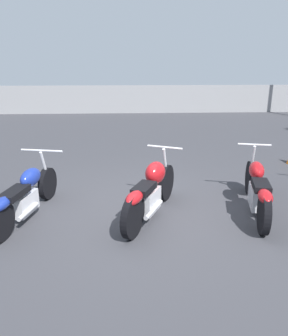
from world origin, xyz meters
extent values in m
plane|color=#38383D|center=(0.00, 0.00, 0.00)|extent=(60.00, 60.00, 0.00)
cube|color=gray|center=(0.00, 11.13, 0.66)|extent=(40.00, 0.04, 1.32)
cylinder|color=black|center=(-1.72, 0.65, 0.29)|extent=(0.22, 0.58, 0.57)
cylinder|color=black|center=(-2.03, -0.81, 0.29)|extent=(0.22, 0.58, 0.57)
cube|color=silver|center=(-1.89, -0.15, 0.26)|extent=(0.31, 0.57, 0.32)
ellipsoid|color=navy|center=(-1.84, 0.09, 0.60)|extent=(0.34, 0.55, 0.28)
cube|color=black|center=(-1.94, -0.40, 0.53)|extent=(0.35, 0.60, 0.10)
ellipsoid|color=navy|center=(-2.02, -0.76, 0.52)|extent=(0.29, 0.47, 0.16)
cylinder|color=silver|center=(-1.74, 0.55, 0.92)|extent=(0.73, 0.19, 0.04)
cylinder|color=silver|center=(-1.73, 0.60, 0.60)|extent=(0.10, 0.25, 0.62)
cylinder|color=silver|center=(-1.80, -0.32, 0.20)|extent=(0.19, 0.57, 0.07)
cylinder|color=black|center=(0.40, 0.50, 0.32)|extent=(0.36, 0.62, 0.64)
cylinder|color=black|center=(-0.22, -0.82, 0.32)|extent=(0.36, 0.62, 0.64)
cube|color=silver|center=(0.06, -0.23, 0.29)|extent=(0.40, 0.56, 0.35)
ellipsoid|color=#AD1419|center=(0.16, 0.00, 0.67)|extent=(0.47, 0.55, 0.36)
cube|color=black|center=(-0.04, -0.45, 0.59)|extent=(0.42, 0.53, 0.10)
ellipsoid|color=#AD1419|center=(-0.20, -0.77, 0.58)|extent=(0.37, 0.48, 0.16)
cylinder|color=silver|center=(0.36, 0.41, 0.99)|extent=(0.57, 0.29, 0.04)
cylinder|color=silver|center=(0.38, 0.45, 0.65)|extent=(0.15, 0.25, 0.65)
cylinder|color=silver|center=(0.11, -0.41, 0.22)|extent=(0.34, 0.62, 0.07)
cylinder|color=black|center=(2.01, 0.72, 0.31)|extent=(0.24, 0.62, 0.61)
cylinder|color=black|center=(1.65, -0.80, 0.31)|extent=(0.24, 0.62, 0.61)
cube|color=silver|center=(1.81, -0.12, 0.27)|extent=(0.32, 0.59, 0.34)
ellipsoid|color=#AD1419|center=(1.87, 0.14, 0.64)|extent=(0.35, 0.55, 0.28)
cube|color=black|center=(1.75, -0.38, 0.57)|extent=(0.35, 0.53, 0.10)
ellipsoid|color=#AD1419|center=(1.66, -0.76, 0.55)|extent=(0.30, 0.47, 0.16)
cylinder|color=silver|center=(1.99, 0.62, 0.96)|extent=(0.57, 0.17, 0.04)
cylinder|color=silver|center=(2.00, 0.67, 0.63)|extent=(0.11, 0.25, 0.64)
cylinder|color=silver|center=(1.89, -0.30, 0.21)|extent=(0.24, 0.74, 0.07)
camera|label=1|loc=(-0.28, -4.94, 2.35)|focal=35.00mm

